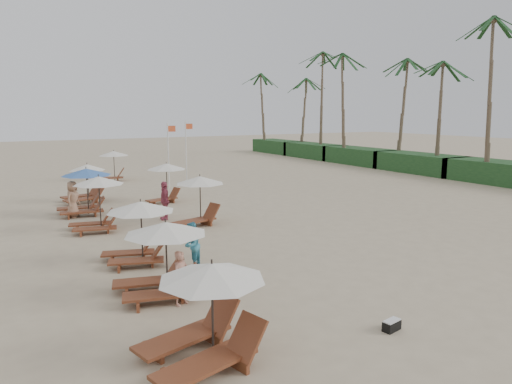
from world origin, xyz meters
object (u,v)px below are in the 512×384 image
lounger_station_2 (136,230)px  flag_pole_near (169,152)px  inland_station_2 (111,163)px  lounger_station_4 (82,192)px  beachgoer_mid_a (192,245)px  duffel_bag (392,325)px  lounger_station_1 (158,259)px  inland_station_0 (197,197)px  beachgoer_far_b (73,199)px  inland_station_1 (165,177)px  beachgoer_far_a (165,201)px  beachgoer_near (181,278)px  lounger_station_0 (199,317)px  lounger_station_5 (83,185)px  lounger_station_3 (95,203)px

lounger_station_2 → flag_pole_near: (6.37, 14.73, 1.30)m
lounger_station_2 → inland_station_2: 20.55m
lounger_station_4 → beachgoer_mid_a: bearing=-80.7°
lounger_station_4 → duffel_bag: bearing=-76.5°
inland_station_2 → lounger_station_1: bearing=-99.7°
lounger_station_1 → inland_station_0: bearing=60.0°
beachgoer_far_b → lounger_station_1: bearing=-139.0°
duffel_bag → inland_station_2: bearing=90.2°
lounger_station_4 → inland_station_1: size_ratio=1.06×
inland_station_2 → beachgoer_mid_a: size_ratio=1.84×
inland_station_2 → beachgoer_mid_a: bearing=-96.1°
lounger_station_4 → inland_station_2: bearing=70.6°
lounger_station_2 → beachgoer_mid_a: bearing=-43.4°
lounger_station_4 → flag_pole_near: (6.60, 5.80, 1.27)m
lounger_station_1 → beachgoer_far_b: lounger_station_1 is taller
lounger_station_1 → beachgoer_far_a: 9.59m
lounger_station_4 → beachgoer_far_a: 4.48m
beachgoer_near → inland_station_2: bearing=53.6°
lounger_station_0 → inland_station_0: size_ratio=0.98×
lounger_station_4 → lounger_station_5: size_ratio=1.07×
beachgoer_far_a → inland_station_2: bearing=-175.1°
lounger_station_0 → beachgoer_far_a: 13.34m
lounger_station_1 → beachgoer_mid_a: size_ratio=1.75×
duffel_bag → flag_pole_near: size_ratio=0.11×
duffel_bag → lounger_station_0: bearing=167.6°
duffel_bag → lounger_station_5: bearing=99.6°
lounger_station_5 → beachgoer_near: bearing=-91.1°
inland_station_1 → beachgoer_near: bearing=-107.2°
inland_station_0 → beachgoer_far_a: bearing=116.0°
lounger_station_4 → inland_station_1: (4.66, 1.07, 0.27)m
lounger_station_3 → beachgoer_far_b: (-0.43, 3.34, -0.32)m
lounger_station_1 → inland_station_1: (4.69, 13.20, 0.38)m
lounger_station_0 → lounger_station_3: 12.21m
lounger_station_1 → lounger_station_5: lounger_station_5 is taller
lounger_station_0 → lounger_station_1: lounger_station_1 is taller
beachgoer_mid_a → lounger_station_3: bearing=-119.0°
duffel_bag → lounger_station_3: bearing=107.5°
lounger_station_3 → beachgoer_near: lounger_station_3 is taller
beachgoer_far_b → lounger_station_3: bearing=-134.1°
inland_station_1 → beachgoer_near: 14.78m
beachgoer_near → duffel_bag: size_ratio=2.97×
lounger_station_4 → beachgoer_mid_a: 10.45m
beachgoer_far_a → beachgoer_mid_a: bearing=-4.1°
inland_station_2 → beachgoer_near: bearing=-98.6°
lounger_station_0 → flag_pole_near: 22.89m
beachgoer_far_a → lounger_station_2: bearing=-19.2°
lounger_station_0 → beachgoer_far_b: bearing=90.5°
lounger_station_1 → flag_pole_near: bearing=69.7°
lounger_station_3 → lounger_station_5: lounger_station_3 is taller
lounger_station_2 → beachgoer_mid_a: size_ratio=1.66×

